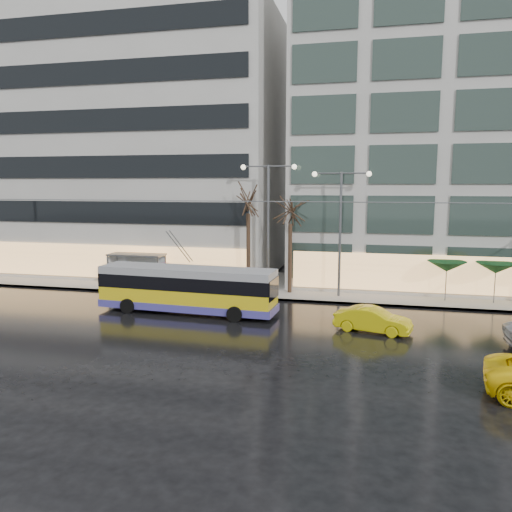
% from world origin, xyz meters
% --- Properties ---
extents(ground, '(140.00, 140.00, 0.00)m').
position_xyz_m(ground, '(0.00, 0.00, 0.00)').
color(ground, black).
rests_on(ground, ground).
extents(sidewalk, '(80.00, 10.00, 0.15)m').
position_xyz_m(sidewalk, '(2.00, 14.00, 0.07)').
color(sidewalk, gray).
rests_on(sidewalk, ground).
extents(kerb, '(80.00, 0.10, 0.15)m').
position_xyz_m(kerb, '(2.00, 9.05, 0.07)').
color(kerb, slate).
rests_on(kerb, ground).
extents(building_left, '(34.00, 14.00, 22.00)m').
position_xyz_m(building_left, '(-16.00, 19.00, 11.15)').
color(building_left, '#A4A29D').
rests_on(building_left, sidewalk).
extents(building_right, '(32.00, 14.00, 25.00)m').
position_xyz_m(building_right, '(19.00, 19.00, 12.65)').
color(building_right, '#A4A29D').
rests_on(building_right, sidewalk).
extents(trolleybus, '(11.11, 4.57, 5.10)m').
position_xyz_m(trolleybus, '(-1.79, 4.66, 1.38)').
color(trolleybus, gold).
rests_on(trolleybus, ground).
extents(catenary, '(42.24, 5.12, 7.00)m').
position_xyz_m(catenary, '(1.00, 7.94, 4.25)').
color(catenary, '#595B60').
rests_on(catenary, ground).
extents(bus_shelter, '(4.20, 1.60, 2.51)m').
position_xyz_m(bus_shelter, '(-8.38, 10.69, 1.96)').
color(bus_shelter, '#595B60').
rests_on(bus_shelter, sidewalk).
extents(street_lamp_near, '(3.96, 0.36, 9.03)m').
position_xyz_m(street_lamp_near, '(2.00, 10.80, 5.99)').
color(street_lamp_near, '#595B60').
rests_on(street_lamp_near, sidewalk).
extents(street_lamp_far, '(3.96, 0.36, 8.53)m').
position_xyz_m(street_lamp_far, '(7.00, 10.80, 5.71)').
color(street_lamp_far, '#595B60').
rests_on(street_lamp_far, sidewalk).
extents(tree_a, '(3.20, 3.20, 8.40)m').
position_xyz_m(tree_a, '(0.50, 11.00, 7.09)').
color(tree_a, black).
rests_on(tree_a, sidewalk).
extents(tree_b, '(3.20, 3.20, 7.70)m').
position_xyz_m(tree_b, '(3.50, 11.20, 6.40)').
color(tree_b, black).
rests_on(tree_b, sidewalk).
extents(parasol_a, '(2.50, 2.50, 2.65)m').
position_xyz_m(parasol_a, '(14.00, 11.00, 2.45)').
color(parasol_a, '#595B60').
rests_on(parasol_a, sidewalk).
extents(parasol_b, '(2.50, 2.50, 2.65)m').
position_xyz_m(parasol_b, '(17.00, 11.00, 2.45)').
color(parasol_b, '#595B60').
rests_on(parasol_b, sidewalk).
extents(taxi_b, '(4.24, 2.34, 1.32)m').
position_xyz_m(taxi_b, '(9.29, 3.10, 0.66)').
color(taxi_b, '#D0C00A').
rests_on(taxi_b, ground).
extents(pedestrian_a, '(1.23, 1.24, 2.19)m').
position_xyz_m(pedestrian_a, '(-5.28, 9.40, 1.59)').
color(pedestrian_a, black).
rests_on(pedestrian_a, sidewalk).
extents(pedestrian_b, '(1.09, 1.01, 1.80)m').
position_xyz_m(pedestrian_b, '(-5.11, 10.82, 1.05)').
color(pedestrian_b, black).
rests_on(pedestrian_b, sidewalk).
extents(pedestrian_c, '(1.18, 1.00, 2.11)m').
position_xyz_m(pedestrian_c, '(-7.89, 9.64, 1.26)').
color(pedestrian_c, black).
rests_on(pedestrian_c, sidewalk).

